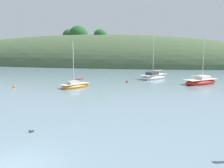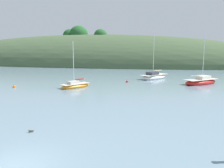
% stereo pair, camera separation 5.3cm
% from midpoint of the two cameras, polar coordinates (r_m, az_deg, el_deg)
% --- Properties ---
extents(ground_plane, '(400.00, 400.00, 0.00)m').
position_cam_midpoint_polar(ground_plane, '(12.54, -23.98, -19.19)').
color(ground_plane, slate).
extents(far_shoreline_hill, '(150.00, 36.00, 26.91)m').
position_cam_midpoint_polar(far_shoreline_hill, '(89.60, -7.14, 5.03)').
color(far_shoreline_hill, '#425638').
rests_on(far_shoreline_hill, ground).
extents(sailboat_navy_dinghy, '(6.68, 6.47, 9.45)m').
position_cam_midpoint_polar(sailboat_navy_dinghy, '(40.58, 21.90, 0.57)').
color(sailboat_navy_dinghy, red).
rests_on(sailboat_navy_dinghy, ground).
extents(sailboat_orange_cutter, '(4.10, 5.09, 7.23)m').
position_cam_midpoint_polar(sailboat_orange_cutter, '(34.59, -9.38, -0.36)').
color(sailboat_orange_cutter, orange).
rests_on(sailboat_orange_cutter, ground).
extents(sailboat_white_near, '(5.99, 7.29, 9.67)m').
position_cam_midpoint_polar(sailboat_white_near, '(45.36, 10.75, 1.86)').
color(sailboat_white_near, white).
rests_on(sailboat_white_near, ground).
extents(mooring_buoy_outer, '(0.44, 0.44, 0.54)m').
position_cam_midpoint_polar(mooring_buoy_outer, '(37.56, -23.77, -0.60)').
color(mooring_buoy_outer, orange).
rests_on(mooring_buoy_outer, ground).
extents(mooring_buoy_inner, '(0.44, 0.44, 0.54)m').
position_cam_midpoint_polar(mooring_buoy_inner, '(39.87, 3.93, 0.62)').
color(mooring_buoy_inner, red).
rests_on(mooring_buoy_inner, ground).
extents(duck_trailing, '(0.36, 0.37, 0.24)m').
position_cam_midpoint_polar(duck_trailing, '(16.97, -20.00, -11.32)').
color(duck_trailing, '#2D2823').
rests_on(duck_trailing, ground).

